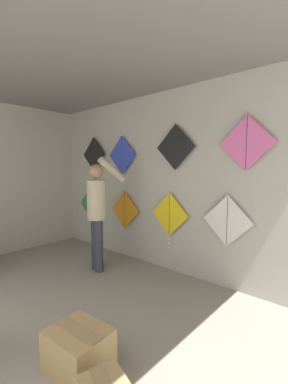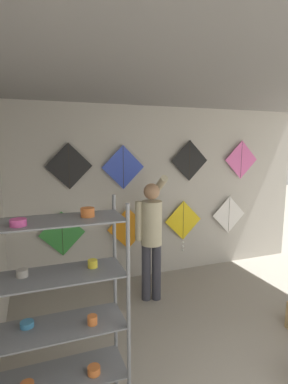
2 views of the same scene
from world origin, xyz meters
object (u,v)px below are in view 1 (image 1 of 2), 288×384
Objects in this scene: shopkeeper at (97,207)px; kite_3 at (227,221)px; kite_2 at (169,216)px; kite_4 at (94,154)px; kite_6 at (175,147)px; cardboard_box at (79,350)px; kite_7 at (246,143)px; kite_0 at (91,203)px; kite_5 at (122,155)px; kite_1 at (125,210)px.

shopkeeper is 2.63× the size of kite_3.
kite_4 is (-1.88, 0.00, 1.01)m from kite_2.
kite_6 is (0.09, 0.00, 1.05)m from kite_2.
cardboard_box is 0.74× the size of kite_7.
kite_0 reaches higher than cardboard_box.
shopkeeper is 2.63× the size of kite_7.
kite_5 is (-1.06, 0.00, 0.97)m from kite_2.
kite_1 is 1.00× the size of kite_7.
kite_3 is (0.28, 2.09, 0.76)m from cardboard_box.
kite_4 is at bearing 180.00° from kite_5.
cardboard_box is at bearing -103.29° from kite_7.
kite_2 is 1.06m from kite_6.
kite_1 is 1.92m from kite_3.
shopkeeper is 1.14m from kite_2.
kite_5 is at bearing 180.00° from kite_3.
kite_5 reaches higher than kite_2.
kite_3 is at bearing 0.00° from kite_1.
kite_3 reaches higher than kite_1.
kite_6 is (1.09, 0.00, 1.06)m from kite_1.
kite_0 is 1.01m from kite_4.
kite_4 is 3.02m from kite_7.
kite_6 is at bearing 0.00° from kite_1.
shopkeeper reaches higher than cardboard_box.
kite_6 is (-0.84, 0.00, 1.00)m from kite_3.
kite_2 is at bearing -179.58° from kite_6.
kite_6 reaches higher than cardboard_box.
kite_2 is (-0.65, 2.09, 0.71)m from cardboard_box.
kite_1 is at bearing 114.56° from shopkeeper.
kite_1 is 0.99m from kite_2.
cardboard_box is 3.18m from kite_5.
kite_4 is 1.00× the size of kite_5.
kite_1 is (1.02, 0.00, -0.02)m from kite_0.
kite_0 is 1.00× the size of kite_1.
kite_2 is 1.31× the size of kite_5.
kite_7 is at bearing 0.00° from kite_1.
kite_1 reaches higher than cardboard_box.
shopkeeper is 2.63× the size of kite_1.
kite_7 is at bearing 76.71° from cardboard_box.
kite_6 reaches higher than kite_4.
kite_5 is at bearing 180.00° from kite_6.
kite_0 is at bearing 179.98° from kite_2.
kite_2 is at bearing -0.04° from kite_1.
kite_2 is 1.31× the size of kite_7.
kite_3 is (1.81, 0.71, -0.07)m from shopkeeper.
kite_6 is (1.16, 0.00, 0.08)m from kite_5.
kite_6 is 1.05m from kite_7.
kite_7 is at bearing 34.63° from shopkeeper.
kite_0 is at bearing 180.00° from kite_6.
kite_1 is 1.35m from kite_4.
kite_7 is at bearing 0.00° from kite_0.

